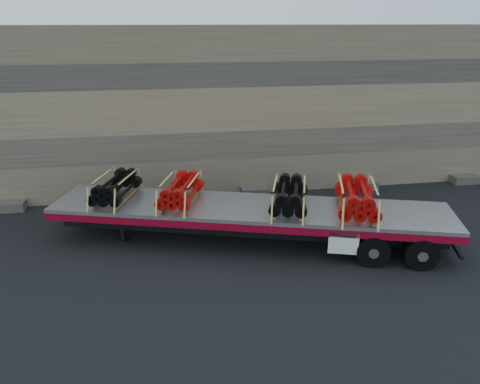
{
  "coord_description": "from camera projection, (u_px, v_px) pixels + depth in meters",
  "views": [
    {
      "loc": [
        -1.86,
        -13.97,
        7.12
      ],
      "look_at": [
        0.69,
        0.84,
        1.63
      ],
      "focal_mm": 35.0,
      "sensor_mm": 36.0,
      "label": 1
    }
  ],
  "objects": [
    {
      "name": "bundle_rear",
      "position": [
        357.0,
        199.0,
        15.0
      ],
      "size": [
        1.97,
        2.78,
        0.89
      ],
      "primitive_type": null,
      "rotation": [
        0.0,
        0.0,
        -0.31
      ],
      "color": "#B70C09",
      "rests_on": "trailer"
    },
    {
      "name": "ground",
      "position": [
        224.0,
        247.0,
        15.67
      ],
      "size": [
        120.0,
        120.0,
        0.0
      ],
      "primitive_type": "plane",
      "color": "black",
      "rests_on": "ground"
    },
    {
      "name": "bundle_midrear",
      "position": [
        289.0,
        196.0,
        15.29
      ],
      "size": [
        1.81,
        2.56,
        0.82
      ],
      "primitive_type": null,
      "rotation": [
        0.0,
        0.0,
        -0.31
      ],
      "color": "black",
      "rests_on": "trailer"
    },
    {
      "name": "bundle_midfront",
      "position": [
        180.0,
        191.0,
        15.77
      ],
      "size": [
        1.76,
        2.49,
        0.8
      ],
      "primitive_type": null,
      "rotation": [
        0.0,
        0.0,
        -0.31
      ],
      "color": "#B70C09",
      "rests_on": "trailer"
    },
    {
      "name": "rock_wall",
      "position": [
        203.0,
        109.0,
        20.49
      ],
      "size": [
        44.0,
        3.0,
        7.0
      ],
      "primitive_type": "cube",
      "color": "#7A6B54",
      "rests_on": "ground"
    },
    {
      "name": "bundle_front",
      "position": [
        116.0,
        188.0,
        16.07
      ],
      "size": [
        1.74,
        2.46,
        0.79
      ],
      "primitive_type": null,
      "rotation": [
        0.0,
        0.0,
        -0.31
      ],
      "color": "black",
      "rests_on": "trailer"
    },
    {
      "name": "trailer",
      "position": [
        249.0,
        224.0,
        15.83
      ],
      "size": [
        13.4,
        6.47,
        1.33
      ],
      "primitive_type": null,
      "rotation": [
        0.0,
        0.0,
        -0.31
      ],
      "color": "#B8BAC0",
      "rests_on": "ground"
    }
  ]
}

